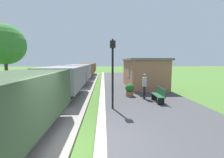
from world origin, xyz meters
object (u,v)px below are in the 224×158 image
(station_hut, at_px, (143,73))
(bench_near_hut, at_px, (159,95))
(bench_down_platform, at_px, (130,77))
(person_waiting, at_px, (144,85))
(tree_trackside_far, at_px, (4,44))
(lamp_post_near, at_px, (113,61))
(freight_train, at_px, (79,73))
(potted_planter, at_px, (130,90))

(station_hut, height_order, bench_near_hut, station_hut)
(bench_down_platform, distance_m, person_waiting, 9.28)
(station_hut, height_order, tree_trackside_far, tree_trackside_far)
(lamp_post_near, relative_size, tree_trackside_far, 0.60)
(freight_train, height_order, bench_near_hut, freight_train)
(bench_near_hut, distance_m, lamp_post_near, 3.77)
(freight_train, bearing_deg, lamp_post_near, -71.36)
(bench_down_platform, height_order, lamp_post_near, lamp_post_near)
(bench_down_platform, xyz_separation_m, lamp_post_near, (-2.93, -11.25, 2.08))
(lamp_post_near, bearing_deg, potted_planter, 63.73)
(station_hut, xyz_separation_m, bench_down_platform, (-0.49, 4.48, -0.93))
(potted_planter, bearing_deg, bench_near_hut, -48.77)
(bench_near_hut, bearing_deg, station_hut, 85.00)
(bench_near_hut, xyz_separation_m, lamp_post_near, (-2.93, -1.13, 2.08))
(bench_near_hut, height_order, lamp_post_near, lamp_post_near)
(bench_near_hut, bearing_deg, potted_planter, 131.23)
(station_hut, distance_m, tree_trackside_far, 13.32)
(potted_planter, distance_m, tree_trackside_far, 12.30)
(bench_down_platform, bearing_deg, potted_planter, -100.26)
(lamp_post_near, bearing_deg, bench_down_platform, 75.40)
(station_hut, distance_m, bench_near_hut, 5.75)
(person_waiting, relative_size, lamp_post_near, 0.46)
(freight_train, distance_m, person_waiting, 9.79)
(bench_down_platform, relative_size, potted_planter, 1.64)
(potted_planter, xyz_separation_m, lamp_post_near, (-1.41, -2.86, 2.08))
(freight_train, relative_size, person_waiting, 19.06)
(bench_near_hut, xyz_separation_m, bench_down_platform, (0.00, 10.12, 0.00))
(person_waiting, xyz_separation_m, tree_trackside_far, (-11.88, 4.95, 3.13))
(bench_down_platform, bearing_deg, freight_train, -168.84)
(station_hut, xyz_separation_m, tree_trackside_far, (-13.05, 0.18, 2.66))
(station_hut, relative_size, bench_down_platform, 3.87)
(station_hut, xyz_separation_m, lamp_post_near, (-3.42, -6.77, 1.15))
(station_hut, relative_size, tree_trackside_far, 0.94)
(potted_planter, height_order, tree_trackside_far, tree_trackside_far)
(tree_trackside_far, bearing_deg, person_waiting, -22.60)
(person_waiting, bearing_deg, bench_near_hut, 137.85)
(station_hut, bearing_deg, freight_train, 154.57)
(bench_down_platform, bearing_deg, person_waiting, -94.17)
(bench_near_hut, height_order, potted_planter, potted_planter)
(bench_near_hut, bearing_deg, lamp_post_near, -158.99)
(station_hut, distance_m, person_waiting, 4.93)
(tree_trackside_far, bearing_deg, freight_train, 26.07)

